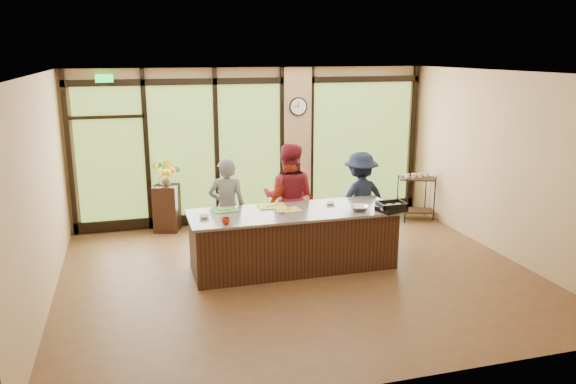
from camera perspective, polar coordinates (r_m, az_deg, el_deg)
floor at (r=8.62m, az=1.10°, el=-8.36°), size 7.00×7.00×0.00m
ceiling at (r=7.97m, az=1.21°, el=12.00°), size 7.00×7.00×0.00m
back_wall at (r=11.01m, az=-3.42°, el=4.72°), size 7.00×0.00×7.00m
left_wall at (r=7.91m, az=-23.89°, el=-0.23°), size 0.00×6.00×6.00m
right_wall at (r=9.76m, az=21.24°, el=2.56°), size 0.00×6.00×6.00m
window_wall at (r=11.02m, az=-2.53°, el=4.18°), size 6.90×0.12×3.00m
island_base at (r=8.73m, az=0.54°, el=-4.97°), size 3.10×1.00×0.88m
countertop at (r=8.59m, az=0.55°, el=-2.07°), size 3.20×1.10×0.04m
wall_clock at (r=11.00m, az=1.04°, el=8.67°), size 0.36×0.04×0.36m
cook_left at (r=9.15m, az=-6.21°, el=-1.62°), size 0.67×0.51×1.65m
cook_midleft at (r=9.39m, az=0.07°, el=-0.56°), size 1.09×0.99×1.83m
cook_midright at (r=9.36m, az=0.29°, el=-1.37°), size 1.01×0.68×1.59m
cook_right at (r=9.78m, az=7.31°, el=-0.67°), size 1.15×0.78×1.63m
roasting_pan at (r=8.71m, az=10.46°, el=-1.69°), size 0.47×0.41×0.07m
mixing_bowl at (r=8.68m, az=7.22°, el=-1.62°), size 0.37×0.37×0.07m
cutting_board_left at (r=8.65m, az=-6.43°, el=-1.86°), size 0.41×0.32×0.01m
cutting_board_center at (r=8.82m, az=-1.64°, el=-1.45°), size 0.44×0.33×0.01m
cutting_board_right at (r=8.62m, az=0.02°, el=-1.83°), size 0.40×0.33×0.01m
prep_bowl_near at (r=8.30m, az=-8.51°, el=-2.49°), size 0.18×0.18×0.05m
prep_bowl_mid at (r=8.46m, az=-0.71°, el=-2.05°), size 0.16×0.16×0.04m
prep_bowl_far at (r=8.97m, az=4.34°, el=-1.15°), size 0.14×0.14×0.03m
red_ramekin at (r=7.97m, az=-6.33°, el=-2.95°), size 0.15×0.15×0.09m
flower_stand at (r=10.77m, az=-12.19°, el=-1.60°), size 0.55×0.55×0.87m
flower_vase at (r=10.63m, az=-12.35°, el=1.36°), size 0.28×0.28×0.27m
bar_cart at (r=11.49m, az=12.88°, el=0.03°), size 0.79×0.62×0.95m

